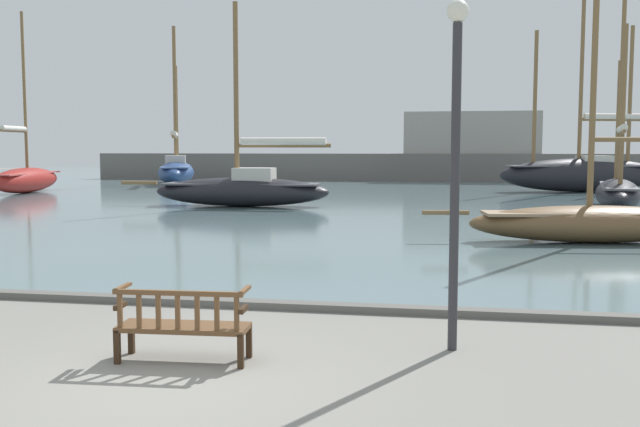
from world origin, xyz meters
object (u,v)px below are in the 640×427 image
at_px(park_bench, 183,324).
at_px(sailboat_mid_port, 583,171).
at_px(lamp_post, 456,143).
at_px(sailboat_outer_port, 243,188).
at_px(sailboat_centre_channel, 26,178).
at_px(sailboat_nearest_port, 618,189).
at_px(sailboat_outer_starboard, 176,170).
at_px(sailboat_nearest_starboard, 595,221).

height_order(park_bench, sailboat_mid_port, sailboat_mid_port).
xyz_separation_m(sailboat_mid_port, lamp_post, (-7.70, -34.44, 1.41)).
distance_m(sailboat_mid_port, sailboat_outer_port, 21.49).
bearing_deg(sailboat_centre_channel, sailboat_nearest_port, -10.20).
xyz_separation_m(sailboat_outer_starboard, sailboat_centre_channel, (-4.74, -10.89, -0.20)).
bearing_deg(sailboat_mid_port, sailboat_outer_starboard, 170.87).
height_order(sailboat_centre_channel, lamp_post, sailboat_centre_channel).
height_order(sailboat_outer_port, lamp_post, sailboat_outer_port).
bearing_deg(sailboat_outer_port, sailboat_nearest_starboard, -37.89).
height_order(sailboat_outer_starboard, sailboat_centre_channel, sailboat_outer_starboard).
bearing_deg(sailboat_outer_starboard, sailboat_centre_channel, -113.54).
bearing_deg(sailboat_centre_channel, lamp_post, -49.46).
relative_size(sailboat_mid_port, sailboat_nearest_starboard, 1.39).
relative_size(sailboat_nearest_starboard, lamp_post, 1.87).
bearing_deg(sailboat_nearest_starboard, sailboat_outer_port, 142.11).
xyz_separation_m(sailboat_outer_port, sailboat_centre_channel, (-14.91, 7.05, 0.04)).
distance_m(sailboat_outer_starboard, sailboat_nearest_starboard, 36.08).
height_order(sailboat_outer_starboard, lamp_post, sailboat_outer_starboard).
bearing_deg(sailboat_centre_channel, sailboat_outer_port, -25.31).
bearing_deg(sailboat_centre_channel, park_bench, -54.61).
height_order(sailboat_nearest_starboard, lamp_post, sailboat_nearest_starboard).
xyz_separation_m(sailboat_outer_starboard, sailboat_nearest_starboard, (22.92, -27.86, -0.44)).
xyz_separation_m(sailboat_centre_channel, lamp_post, (23.82, -27.86, 1.77)).
xyz_separation_m(sailboat_mid_port, sailboat_outer_port, (-16.61, -13.63, -0.39)).
distance_m(sailboat_centre_channel, lamp_post, 36.70).
xyz_separation_m(sailboat_outer_starboard, sailboat_mid_port, (26.78, -4.31, 0.16)).
bearing_deg(sailboat_outer_starboard, park_bench, -68.33).
xyz_separation_m(sailboat_nearest_starboard, sailboat_nearest_port, (3.10, 11.44, 0.22)).
xyz_separation_m(sailboat_outer_starboard, sailboat_outer_port, (10.17, -17.94, -0.23)).
relative_size(sailboat_outer_starboard, sailboat_nearest_port, 1.25).
distance_m(sailboat_mid_port, sailboat_nearest_port, 12.14).
relative_size(sailboat_nearest_port, lamp_post, 1.99).
bearing_deg(sailboat_nearest_starboard, sailboat_outer_starboard, 129.44).
relative_size(park_bench, sailboat_outer_port, 0.17).
bearing_deg(park_bench, sailboat_nearest_starboard, 59.39).
distance_m(sailboat_nearest_starboard, sailboat_centre_channel, 32.46).
height_order(sailboat_outer_starboard, sailboat_nearest_starboard, sailboat_outer_starboard).
height_order(sailboat_nearest_starboard, sailboat_nearest_port, sailboat_nearest_port).
height_order(sailboat_outer_port, sailboat_centre_channel, sailboat_centre_channel).
bearing_deg(sailboat_mid_port, lamp_post, -102.60).
relative_size(park_bench, sailboat_outer_starboard, 0.15).
distance_m(park_bench, sailboat_centre_channel, 35.52).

